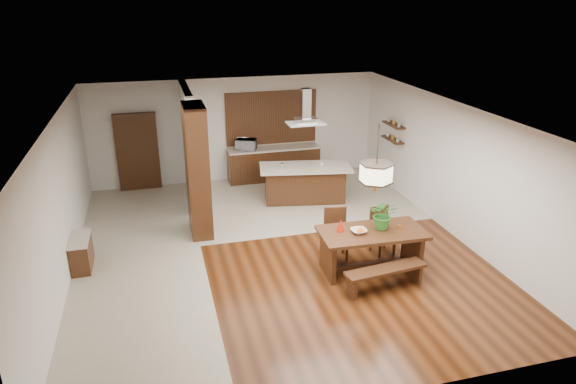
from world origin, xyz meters
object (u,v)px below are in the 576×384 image
object	(u,v)px
kitchen_island	(305,183)
microwave	(246,145)
hallway_console	(81,253)
dining_bench	(385,279)
fruit_bowl	(359,231)
dining_chair_left	(337,235)
foliage_plant	(383,214)
range_hood	(306,106)
pendant_lantern	(377,160)
dining_chair_right	(383,231)
dining_table	(371,241)
island_cup	(322,164)

from	to	relation	value
kitchen_island	microwave	world-z (taller)	microwave
hallway_console	dining_bench	world-z (taller)	hallway_console
fruit_bowl	dining_chair_left	bearing A→B (deg)	107.33
kitchen_island	microwave	size ratio (longest dim) A/B	4.41
foliage_plant	range_hood	size ratio (longest dim) A/B	0.65
kitchen_island	pendant_lantern	bearing A→B (deg)	-76.56
hallway_console	foliage_plant	xyz separation A→B (m)	(5.63, -1.49, 0.81)
dining_bench	range_hood	world-z (taller)	range_hood
hallway_console	microwave	xyz separation A→B (m)	(4.02, 3.96, 0.79)
dining_chair_right	dining_table	bearing A→B (deg)	-140.03
dining_chair_left	island_cup	distance (m)	3.08
foliage_plant	kitchen_island	distance (m)	3.75
dining_chair_left	pendant_lantern	xyz separation A→B (m)	(0.47, -0.63, 1.73)
range_hood	microwave	world-z (taller)	range_hood
dining_bench	foliage_plant	world-z (taller)	foliage_plant
foliage_plant	island_cup	bearing A→B (deg)	90.57
pendant_lantern	island_cup	distance (m)	3.82
kitchen_island	fruit_bowl	bearing A→B (deg)	-80.80
kitchen_island	range_hood	xyz separation A→B (m)	(0.00, 0.00, 1.98)
dining_chair_left	island_cup	bearing A→B (deg)	86.16
hallway_console	dining_chair_right	xyz separation A→B (m)	(5.93, -0.95, 0.17)
hallway_console	pendant_lantern	distance (m)	5.94
dining_bench	pendant_lantern	bearing A→B (deg)	87.67
hallway_console	dining_chair_left	bearing A→B (deg)	-10.45
kitchen_island	range_hood	distance (m)	1.98
fruit_bowl	microwave	distance (m)	5.62
dining_table	dining_chair_left	distance (m)	0.79
hallway_console	microwave	distance (m)	5.70
island_cup	hallway_console	bearing A→B (deg)	-159.77
hallway_console	fruit_bowl	xyz separation A→B (m)	(5.13, -1.54, 0.55)
foliage_plant	range_hood	world-z (taller)	range_hood
pendant_lantern	dining_chair_right	bearing A→B (deg)	48.38
dining_table	range_hood	distance (m)	4.17
dining_bench	dining_chair_right	world-z (taller)	dining_chair_right
pendant_lantern	fruit_bowl	bearing A→B (deg)	-179.08
dining_table	pendant_lantern	size ratio (longest dim) A/B	1.55
dining_table	microwave	world-z (taller)	microwave
dining_chair_left	island_cup	xyz separation A→B (m)	(0.67, 2.97, 0.48)
range_hood	dining_table	bearing A→B (deg)	-86.81
dining_chair_left	island_cup	size ratio (longest dim) A/B	9.08
dining_table	island_cup	size ratio (longest dim) A/B	17.98
dining_table	fruit_bowl	xyz separation A→B (m)	(-0.28, -0.00, 0.26)
hallway_console	microwave	size ratio (longest dim) A/B	1.59
fruit_bowl	range_hood	distance (m)	4.06
dining_chair_right	island_cup	xyz separation A→B (m)	(-0.33, 3.01, 0.51)
microwave	dining_chair_left	bearing A→B (deg)	-55.96
kitchen_island	island_cup	distance (m)	0.66
island_cup	dining_chair_left	bearing A→B (deg)	-102.72
range_hood	dining_chair_right	bearing A→B (deg)	-76.88
dining_bench	foliage_plant	xyz separation A→B (m)	(0.26, 0.77, 0.91)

